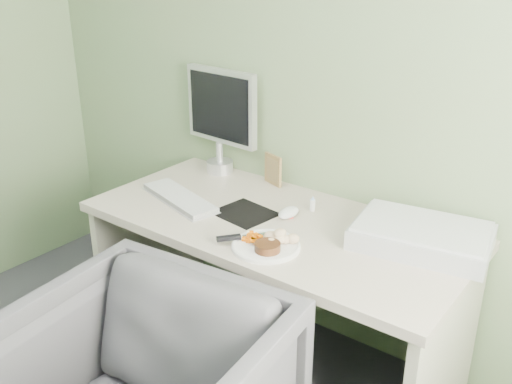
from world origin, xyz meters
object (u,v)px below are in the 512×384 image
Objects in this scene: desk at (274,259)px; plate at (266,246)px; monitor at (221,115)px; scanner at (422,237)px.

desk is 6.16× the size of plate.
desk is at bearing 117.21° from plate.
plate is 0.89m from monitor.
scanner is (0.57, 0.15, 0.22)m from desk.
monitor is (-0.66, 0.53, 0.28)m from plate.
scanner is at bearing 38.34° from plate.
monitor is (-1.12, 0.17, 0.25)m from scanner.
plate is at bearing -62.79° from desk.
plate reaches higher than desk.
plate is at bearing -150.64° from scanner.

